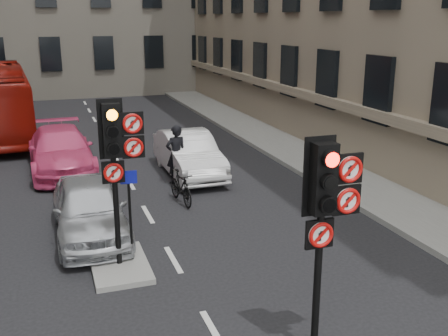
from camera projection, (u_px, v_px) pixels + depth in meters
pavement_right at (311, 156)px, 20.41m from camera, size 3.00×50.00×0.16m
centre_island at (120, 265)px, 11.43m from camera, size 1.20×2.00×0.12m
signal_near at (327, 201)px, 7.93m from camera, size 0.91×0.40×3.58m
signal_far at (117, 147)px, 10.72m from camera, size 0.91×0.40×3.58m
car_silver at (89, 209)px, 12.93m from camera, size 1.73×4.26×1.45m
car_white at (189, 154)px, 18.07m from camera, size 1.59×4.52×1.49m
car_pink at (61, 150)px, 18.51m from camera, size 2.28×5.27×1.51m
motorcycle at (181, 187)px, 15.33m from camera, size 0.65×1.66×0.97m
motorcyclist at (176, 154)px, 17.08m from camera, size 0.79×0.59×1.94m
info_sign at (130, 203)px, 11.23m from camera, size 0.35×0.12×2.05m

